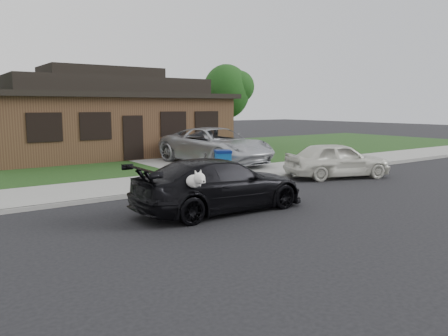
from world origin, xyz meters
TOP-DOWN VIEW (x-y plane):
  - ground at (0.00, 0.00)m, footprint 120.00×120.00m
  - sidewalk at (0.00, 5.00)m, footprint 60.00×3.00m
  - curb at (0.00, 3.50)m, footprint 60.00×0.12m
  - lawn at (0.00, 13.00)m, footprint 60.00×13.00m
  - driveway at (6.00, 10.00)m, footprint 4.50×13.00m
  - sedan at (1.87, 0.63)m, footprint 4.76×2.23m
  - minivan at (6.58, 7.75)m, footprint 3.38×6.12m
  - white_compact at (8.60, 2.45)m, footprint 4.30×2.86m
  - recycling_bin at (4.74, 4.57)m, footprint 0.78×0.78m
  - house at (4.00, 15.00)m, footprint 12.60×8.60m
  - tree_1 at (12.14, 14.40)m, footprint 3.15×3.00m

SIDE VIEW (x-z plane):
  - ground at x=0.00m, z-range 0.00..0.00m
  - sidewalk at x=0.00m, z-range 0.00..0.12m
  - curb at x=0.00m, z-range 0.00..0.12m
  - lawn at x=0.00m, z-range 0.00..0.13m
  - driveway at x=6.00m, z-range 0.00..0.14m
  - recycling_bin at x=4.74m, z-range 0.13..1.11m
  - white_compact at x=8.60m, z-range 0.00..1.36m
  - sedan at x=1.87m, z-range 0.00..1.38m
  - minivan at x=6.58m, z-range 0.14..1.76m
  - house at x=4.00m, z-range -0.19..4.46m
  - tree_1 at x=12.14m, z-range 1.09..6.34m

